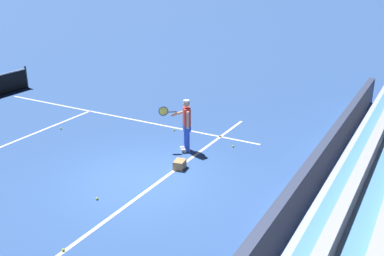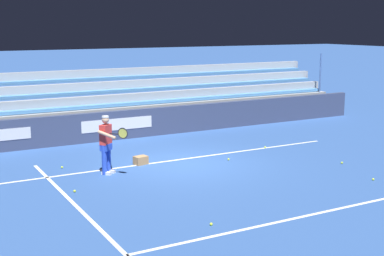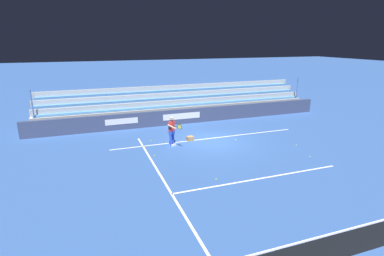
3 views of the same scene
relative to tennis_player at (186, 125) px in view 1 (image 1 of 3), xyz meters
name	(u,v)px [view 1 (image 1 of 3)]	position (x,y,z in m)	size (l,w,h in m)	color
ground_plane	(141,180)	(-2.46, 0.05, -0.89)	(160.00, 160.00, 0.00)	#2D5193
court_baseline_white	(156,184)	(-2.46, -0.45, -0.89)	(12.00, 0.10, 0.01)	white
court_sideline_white	(119,117)	(1.65, 4.05, -0.89)	(0.10, 12.00, 0.01)	white
court_service_line_white	(8,144)	(-2.46, 5.55, -0.89)	(8.22, 0.10, 0.01)	white
back_wall_sponsor_board	(295,200)	(-2.45, -4.36, -0.34)	(22.17, 0.25, 1.10)	#384260
bleacher_stand	(379,214)	(-2.46, -6.19, -0.17)	(21.06, 2.40, 2.95)	#9EA3A8
tennis_player	(186,125)	(0.00, 0.00, 0.00)	(0.64, 1.05, 1.71)	blue
ball_box_cardboard	(180,164)	(-1.29, -0.52, -0.76)	(0.40, 0.30, 0.26)	#A87F51
tennis_ball_on_baseline	(233,146)	(1.00, -1.23, -0.86)	(0.07, 0.07, 0.07)	#CCE533
tennis_ball_far_left	(61,129)	(-0.54, 5.01, -0.86)	(0.07, 0.07, 0.07)	#CCE533
tennis_ball_near_player	(174,130)	(1.37, 1.28, -0.86)	(0.07, 0.07, 0.07)	#CCE533
tennis_ball_stray_back	(63,250)	(-6.03, -0.44, -0.86)	(0.07, 0.07, 0.07)	#CCE533
tennis_ball_midcourt	(97,199)	(-3.96, 0.39, -0.86)	(0.07, 0.07, 0.07)	#CCE533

